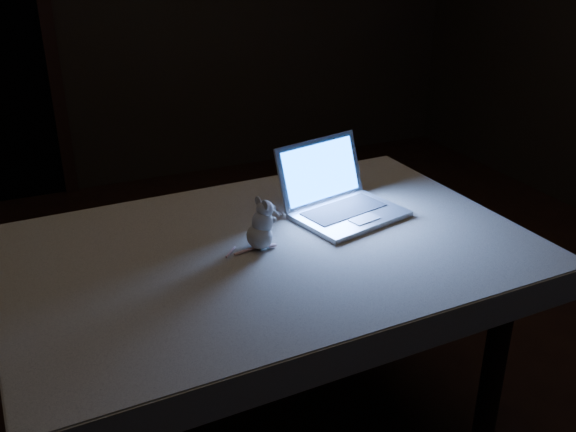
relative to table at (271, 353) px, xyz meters
name	(u,v)px	position (x,y,z in m)	size (l,w,h in m)	color
floor	(322,389)	(0.28, 0.18, -0.38)	(5.00, 5.00, 0.00)	black
table	(271,353)	(0.00, 0.00, 0.00)	(1.43, 0.92, 0.77)	black
tablecloth	(274,261)	(0.01, -0.01, 0.34)	(1.53, 1.02, 0.10)	beige
laptop	(351,185)	(0.31, 0.07, 0.51)	(0.34, 0.30, 0.23)	#ACACB1
plush_mouse	(259,224)	(-0.03, 0.00, 0.47)	(0.11, 0.11, 0.15)	silver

